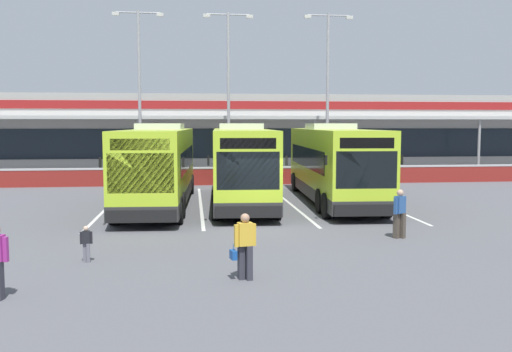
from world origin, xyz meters
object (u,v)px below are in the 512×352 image
pedestrian_child (86,243)px  lamp_post_west (139,85)px  coach_bus_left_centre (241,166)px  lamp_post_east (328,86)px  coach_bus_leftmost (159,167)px  coach_bus_centre (333,165)px  lamp_post_centre (228,85)px  pedestrian_near_bin (400,212)px  pedestrian_with_handbag (244,245)px

pedestrian_child → lamp_post_west: 22.66m
coach_bus_left_centre → lamp_post_east: lamp_post_east is taller
coach_bus_left_centre → coach_bus_leftmost: bearing=-171.7°
coach_bus_centre → lamp_post_centre: bearing=111.1°
coach_bus_leftmost → lamp_post_east: bearing=46.7°
coach_bus_centre → pedestrian_near_bin: (0.04, -8.61, -0.91)m
coach_bus_left_centre → pedestrian_with_handbag: coach_bus_left_centre is taller
lamp_post_west → lamp_post_centre: (5.78, -0.01, 0.00)m
pedestrian_with_handbag → pedestrian_child: pedestrian_with_handbag is taller
coach_bus_leftmost → pedestrian_child: 10.49m
coach_bus_leftmost → lamp_post_centre: (3.94, 11.58, 4.50)m
pedestrian_child → lamp_post_east: lamp_post_east is taller
pedestrian_with_handbag → lamp_post_west: size_ratio=0.15×
lamp_post_east → coach_bus_left_centre: bearing=-122.3°
pedestrian_child → coach_bus_left_centre: bearing=64.5°
pedestrian_near_bin → lamp_post_east: size_ratio=0.15×
coach_bus_left_centre → pedestrian_with_handbag: bearing=-94.7°
pedestrian_with_handbag → pedestrian_near_bin: same height
lamp_post_west → coach_bus_centre: bearing=-47.9°
coach_bus_centre → lamp_post_west: lamp_post_west is taller
coach_bus_left_centre → pedestrian_near_bin: (4.45, -8.73, -0.91)m
coach_bus_left_centre → lamp_post_centre: size_ratio=1.11×
coach_bus_left_centre → pedestrian_near_bin: bearing=-63.0°
pedestrian_near_bin → lamp_post_centre: (-4.33, 19.75, 5.42)m
coach_bus_leftmost → coach_bus_centre: same height
pedestrian_with_handbag → coach_bus_leftmost: bearing=102.3°
coach_bus_leftmost → pedestrian_near_bin: coach_bus_leftmost is taller
coach_bus_leftmost → coach_bus_left_centre: bearing=8.3°
coach_bus_centre → pedestrian_near_bin: coach_bus_centre is taller
coach_bus_leftmost → lamp_post_centre: 13.03m
pedestrian_child → pedestrian_with_handbag: bearing=-28.1°
coach_bus_leftmost → lamp_post_west: bearing=99.0°
coach_bus_centre → pedestrian_with_handbag: (-5.50, -12.96, -0.93)m
pedestrian_with_handbag → lamp_post_centre: lamp_post_centre is taller
coach_bus_leftmost → pedestrian_near_bin: size_ratio=7.56×
pedestrian_near_bin → coach_bus_leftmost: bearing=135.3°
coach_bus_centre → lamp_post_west: (-10.07, 11.15, 4.50)m
pedestrian_near_bin → pedestrian_child: bearing=-167.4°
lamp_post_east → coach_bus_centre: bearing=-102.0°
coach_bus_leftmost → pedestrian_child: size_ratio=12.20×
coach_bus_leftmost → lamp_post_centre: size_ratio=1.11×
pedestrian_child → lamp_post_west: lamp_post_west is taller
lamp_post_centre → lamp_post_west: bearing=179.9°
coach_bus_leftmost → coach_bus_left_centre: same height
pedestrian_near_bin → lamp_post_east: lamp_post_east is taller
coach_bus_centre → lamp_post_centre: lamp_post_centre is taller
coach_bus_left_centre → pedestrian_child: bearing=-115.5°
coach_bus_centre → pedestrian_with_handbag: size_ratio=7.56×
pedestrian_near_bin → lamp_post_east: 20.20m
pedestrian_near_bin → coach_bus_centre: bearing=90.3°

